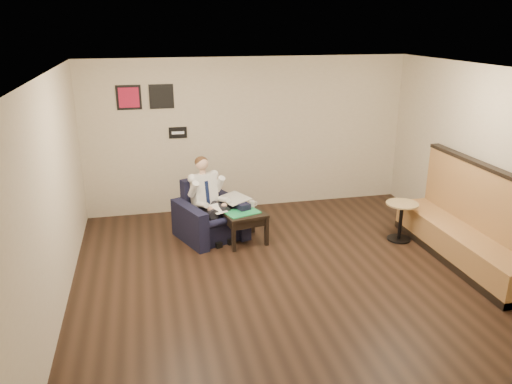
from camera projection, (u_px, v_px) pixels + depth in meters
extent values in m
plane|color=black|center=(295.00, 279.00, 6.91)|extent=(6.00, 6.00, 0.00)
cube|color=beige|center=(249.00, 135.00, 9.22)|extent=(6.00, 0.02, 2.80)
cube|color=beige|center=(419.00, 304.00, 3.69)|extent=(6.00, 0.02, 2.80)
cube|color=beige|center=(52.00, 201.00, 5.82)|extent=(0.02, 6.00, 2.80)
cube|color=beige|center=(499.00, 169.00, 7.08)|extent=(0.02, 6.00, 2.80)
cube|color=white|center=(300.00, 72.00, 6.00)|extent=(6.00, 6.00, 0.02)
cube|color=black|center=(178.00, 133.00, 8.90)|extent=(0.32, 0.02, 0.20)
cube|color=#B41638|center=(129.00, 97.00, 8.52)|extent=(0.42, 0.03, 0.42)
cube|color=black|center=(161.00, 96.00, 8.63)|extent=(0.42, 0.03, 0.42)
cube|color=black|center=(210.00, 211.00, 8.11)|extent=(1.24, 1.24, 0.92)
cube|color=white|center=(217.00, 209.00, 7.90)|extent=(0.32, 0.36, 0.01)
cube|color=silver|center=(234.00, 198.00, 8.19)|extent=(0.58, 0.63, 0.01)
cube|color=black|center=(244.00, 227.00, 8.01)|extent=(0.74, 0.74, 0.51)
cube|color=#23B15F|center=(242.00, 212.00, 7.89)|extent=(0.61, 0.51, 0.01)
cylinder|color=white|center=(252.00, 204.00, 8.11)|extent=(0.11, 0.11, 0.11)
cube|color=black|center=(242.00, 207.00, 8.10)|extent=(0.16, 0.08, 0.01)
cube|color=#A1713E|center=(465.00, 215.00, 7.25)|extent=(0.66, 2.77, 1.42)
cylinder|color=tan|center=(400.00, 222.00, 8.05)|extent=(0.56, 0.56, 0.64)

